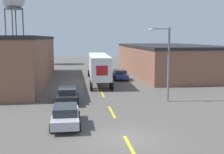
{
  "coord_description": "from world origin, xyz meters",
  "views": [
    {
      "loc": [
        -3.18,
        -16.64,
        6.25
      ],
      "look_at": [
        0.86,
        12.5,
        2.16
      ],
      "focal_mm": 45.0,
      "sensor_mm": 36.0,
      "label": 1
    }
  ],
  "objects_px": {
    "parked_car_right_far": "(120,74)",
    "parked_car_left_far": "(68,95)",
    "street_lamp": "(166,59)",
    "parked_car_left_near": "(66,115)",
    "semi_truck": "(98,65)"
  },
  "relations": [
    {
      "from": "parked_car_right_far",
      "to": "parked_car_left_far",
      "type": "height_order",
      "value": "same"
    },
    {
      "from": "street_lamp",
      "to": "parked_car_left_near",
      "type": "bearing_deg",
      "value": -145.87
    },
    {
      "from": "parked_car_left_near",
      "to": "parked_car_right_far",
      "type": "bearing_deg",
      "value": 70.85
    },
    {
      "from": "parked_car_left_far",
      "to": "street_lamp",
      "type": "height_order",
      "value": "street_lamp"
    },
    {
      "from": "parked_car_left_near",
      "to": "parked_car_left_far",
      "type": "xyz_separation_m",
      "value": [
        0.0,
        7.41,
        0.0
      ]
    },
    {
      "from": "semi_truck",
      "to": "street_lamp",
      "type": "distance_m",
      "value": 14.72
    },
    {
      "from": "parked_car_left_far",
      "to": "street_lamp",
      "type": "bearing_deg",
      "value": -5.42
    },
    {
      "from": "parked_car_right_far",
      "to": "parked_car_left_near",
      "type": "height_order",
      "value": "same"
    },
    {
      "from": "semi_truck",
      "to": "parked_car_left_near",
      "type": "relative_size",
      "value": 3.38
    },
    {
      "from": "semi_truck",
      "to": "parked_car_left_far",
      "type": "bearing_deg",
      "value": -106.26
    },
    {
      "from": "parked_car_right_far",
      "to": "parked_car_left_far",
      "type": "distance_m",
      "value": 16.33
    },
    {
      "from": "parked_car_right_far",
      "to": "parked_car_left_far",
      "type": "xyz_separation_m",
      "value": [
        -7.59,
        -14.46,
        0.0
      ]
    },
    {
      "from": "parked_car_right_far",
      "to": "street_lamp",
      "type": "xyz_separation_m",
      "value": [
        1.99,
        -15.37,
        3.47
      ]
    },
    {
      "from": "parked_car_left_far",
      "to": "parked_car_left_near",
      "type": "bearing_deg",
      "value": -90.0
    },
    {
      "from": "parked_car_right_far",
      "to": "parked_car_left_near",
      "type": "relative_size",
      "value": 1.0
    }
  ]
}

